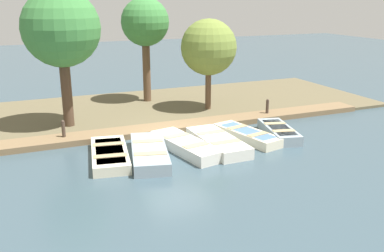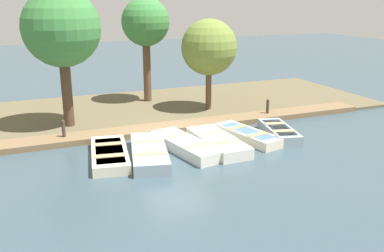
% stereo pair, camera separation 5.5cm
% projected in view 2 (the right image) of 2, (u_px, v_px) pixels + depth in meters
% --- Properties ---
extents(ground_plane, '(80.00, 80.00, 0.00)m').
position_uv_depth(ground_plane, '(177.00, 141.00, 16.59)').
color(ground_plane, '#384C56').
extents(shore_bank, '(8.00, 24.00, 0.13)m').
position_uv_depth(shore_bank, '(141.00, 110.00, 20.99)').
color(shore_bank, brown).
rests_on(shore_bank, ground_plane).
extents(dock_walkway, '(1.16, 19.32, 0.23)m').
position_uv_depth(dock_walkway, '(165.00, 128.00, 17.83)').
color(dock_walkway, brown).
rests_on(dock_walkway, ground_plane).
extents(rowboat_0, '(3.33, 1.69, 0.37)m').
position_uv_depth(rowboat_0, '(110.00, 154.00, 14.69)').
color(rowboat_0, beige).
rests_on(rowboat_0, ground_plane).
extents(rowboat_1, '(3.59, 1.93, 0.43)m').
position_uv_depth(rowboat_1, '(149.00, 152.00, 14.76)').
color(rowboat_1, '#8C9EA8').
rests_on(rowboat_1, ground_plane).
extents(rowboat_2, '(3.55, 1.70, 0.43)m').
position_uv_depth(rowboat_2, '(186.00, 145.00, 15.48)').
color(rowboat_2, silver).
rests_on(rowboat_2, ground_plane).
extents(rowboat_3, '(3.25, 1.24, 0.43)m').
position_uv_depth(rowboat_3, '(218.00, 142.00, 15.81)').
color(rowboat_3, silver).
rests_on(rowboat_3, ground_plane).
extents(rowboat_4, '(3.21, 1.64, 0.38)m').
position_uv_depth(rowboat_4, '(247.00, 135.00, 16.73)').
color(rowboat_4, beige).
rests_on(rowboat_4, ground_plane).
extents(rowboat_5, '(2.84, 1.57, 0.42)m').
position_uv_depth(rowboat_5, '(279.00, 132.00, 17.08)').
color(rowboat_5, '#8C9EA8').
rests_on(rowboat_5, ground_plane).
extents(mooring_post_near, '(0.14, 0.14, 0.90)m').
position_uv_depth(mooring_post_near, '(64.00, 131.00, 16.31)').
color(mooring_post_near, '#47382D').
rests_on(mooring_post_near, ground_plane).
extents(mooring_post_far, '(0.14, 0.14, 0.90)m').
position_uv_depth(mooring_post_far, '(268.00, 108.00, 19.64)').
color(mooring_post_far, '#47382D').
rests_on(mooring_post_far, ground_plane).
extents(park_tree_far_left, '(3.13, 3.13, 5.75)m').
position_uv_depth(park_tree_far_left, '(61.00, 29.00, 17.03)').
color(park_tree_far_left, '#4C3828').
rests_on(park_tree_far_left, ground_plane).
extents(park_tree_left, '(2.41, 2.41, 5.38)m').
position_uv_depth(park_tree_left, '(146.00, 24.00, 21.38)').
color(park_tree_left, brown).
rests_on(park_tree_left, ground_plane).
extents(park_tree_center, '(2.63, 2.63, 4.43)m').
position_uv_depth(park_tree_center, '(209.00, 48.00, 20.03)').
color(park_tree_center, brown).
rests_on(park_tree_center, ground_plane).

